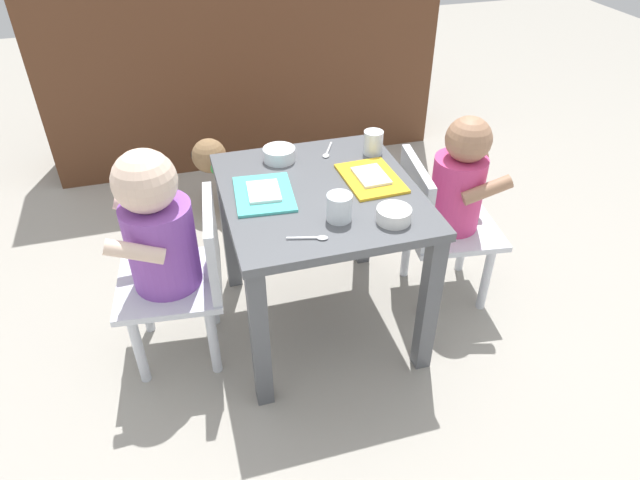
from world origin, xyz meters
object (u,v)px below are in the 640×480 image
Objects in this scene: seated_child_left at (163,237)px; veggie_bowl_near at (394,214)px; spoon_by_left_tray at (327,152)px; water_cup_left at (339,209)px; dining_table at (320,217)px; food_tray_right at (371,178)px; dog at (251,172)px; spoon_by_right_tray at (312,238)px; water_cup_right at (373,144)px; cereal_bowl_right_side at (279,154)px; food_tray_left at (264,193)px; seated_child_right at (453,192)px.

seated_child_left is 7.59× the size of veggie_bowl_near.
water_cup_left is at bearing -102.06° from spoon_by_left_tray.
dining_table is 0.18m from food_tray_right.
veggie_bowl_near is at bearing -75.27° from dog.
spoon_by_right_tray is (-0.08, -0.21, 0.09)m from dining_table.
water_cup_right is (0.06, 0.15, 0.02)m from food_tray_right.
dining_table is at bearing -112.01° from spoon_by_left_tray.
water_cup_right is 0.47m from spoon_by_right_tray.
cereal_bowl_right_side is at bearing 117.44° from veggie_bowl_near.
seated_child_left is 3.16× the size of food_tray_right.
veggie_bowl_near is at bearing 4.78° from spoon_by_right_tray.
spoon_by_left_tray and spoon_by_right_tray have the same top height.
water_cup_right is at bearing 51.91° from spoon_by_right_tray.
cereal_bowl_right_side is (-0.07, 0.19, 0.11)m from dining_table.
water_cup_left and water_cup_right have the same top height.
water_cup_left is at bearing -131.59° from food_tray_right.
food_tray_left is 1.01× the size of food_tray_right.
seated_child_right reaches higher than water_cup_left.
food_tray_right is (0.30, 0.00, 0.00)m from food_tray_left.
food_tray_right is at bearing -112.05° from water_cup_right.
dining_table is 0.29m from water_cup_right.
food_tray_left is 2.11× the size of spoon_by_right_tray.
veggie_bowl_near is 0.92× the size of cereal_bowl_right_side.
dining_table is at bearing -70.74° from cereal_bowl_right_side.
food_tray_left is 0.39m from water_cup_right.
food_tray_left is (-0.15, 0.01, 0.10)m from dining_table.
water_cup_left is at bearing -157.41° from seated_child_right.
veggie_bowl_near is 0.92× the size of spoon_by_left_tray.
veggie_bowl_near is (0.28, -0.21, 0.01)m from food_tray_left.
spoon_by_left_tray is (0.17, -0.45, 0.28)m from dog.
food_tray_right is at bearing -69.39° from dog.
veggie_bowl_near is 0.44m from cereal_bowl_right_side.
seated_child_left is at bearing 161.99° from water_cup_left.
water_cup_left is (-0.41, -0.17, 0.12)m from seated_child_right.
water_cup_left is 0.70× the size of spoon_by_right_tray.
spoon_by_left_tray is (-0.07, 0.19, -0.00)m from food_tray_right.
water_cup_left is (0.01, -0.15, 0.12)m from dining_table.
dog is 0.70m from food_tray_left.
seated_child_right is 6.61× the size of cereal_bowl_right_side.
seated_child_right reaches higher than water_cup_right.
seated_child_right is 7.19× the size of veggie_bowl_near.
water_cup_left is (0.16, -0.16, 0.02)m from food_tray_left.
water_cup_left is at bearing 35.57° from spoon_by_right_tray.
spoon_by_left_tray is 0.95× the size of spoon_by_right_tray.
dining_table is at bearing 1.23° from seated_child_left.
water_cup_right reaches higher than food_tray_right.
seated_child_right is 0.29m from food_tray_right.
dog is at bearing 97.74° from dining_table.
seated_child_right is 0.83m from dog.
food_tray_right is at bearing 5.20° from dining_table.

